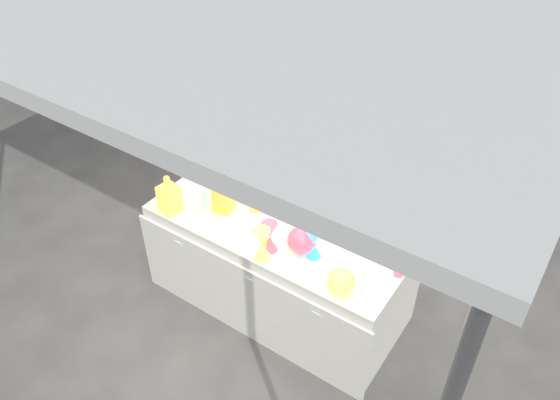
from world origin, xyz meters
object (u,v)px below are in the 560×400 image
Objects in this scene: display_table at (279,264)px; decanter_0 at (169,194)px; lampshade_0 at (275,189)px; cardboard_box_closed at (405,142)px; hourglass_0 at (266,238)px; globe_0 at (299,242)px; bottle_0 at (212,141)px.

decanter_0 reaches higher than display_table.
decanter_0 reaches higher than lampshade_0.
cardboard_box_closed is at bearing 81.17° from decanter_0.
hourglass_0 reaches higher than display_table.
lampshade_0 is at bearing 117.89° from hourglass_0.
display_table is 12.37× the size of globe_0.
hourglass_0 is 1.27× the size of globe_0.
bottle_0 is 0.66m from decanter_0.
bottle_0 reaches higher than display_table.
display_table is at bearing -109.99° from cardboard_box_closed.
bottle_0 is 1.09m from hourglass_0.
cardboard_box_closed is 2.19m from lampshade_0.
decanter_0 is 0.77m from hourglass_0.
bottle_0 is at bearing 109.34° from decanter_0.
lampshade_0 is at bearing -114.15° from cardboard_box_closed.
hourglass_0 is at bearing -44.87° from lampshade_0.
lampshade_0 is (-0.22, 0.42, 0.03)m from hourglass_0.
cardboard_box_closed is at bearing 90.45° from display_table.
bottle_0 is 0.72m from lampshade_0.
bottle_0 is at bearing 147.82° from hourglass_0.
hourglass_0 is at bearing -108.45° from cardboard_box_closed.
lampshade_0 is (-0.39, 0.31, 0.06)m from globe_0.
lampshade_0 is at bearing -12.78° from bottle_0.
bottle_0 is (-0.83, -1.93, 0.71)m from cardboard_box_closed.
globe_0 is 0.61× the size of lampshade_0.
decanter_0 is (-0.68, -2.57, 0.68)m from cardboard_box_closed.
decanter_0 reaches higher than cardboard_box_closed.
display_table is 0.92m from decanter_0.
display_table is 5.18× the size of bottle_0.
lampshade_0 is at bearing 130.85° from display_table.
cardboard_box_closed is 2.05× the size of decanter_0.
cardboard_box_closed is at bearing 96.16° from globe_0.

